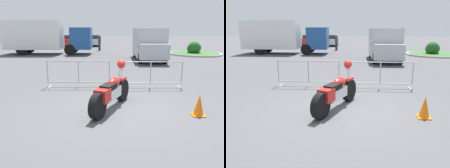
# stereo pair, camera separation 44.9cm
# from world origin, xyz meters

# --- Properties ---
(ground_plane) EXTENTS (120.00, 120.00, 0.00)m
(ground_plane) POSITION_xyz_m (0.00, 0.00, 0.00)
(ground_plane) COLOR #4C4C4F
(motorcycle) EXTENTS (1.08, 2.30, 1.36)m
(motorcycle) POSITION_xyz_m (-0.19, 0.11, 0.52)
(motorcycle) COLOR black
(motorcycle) RESTS_ON ground
(crowd_barrier_near) EXTENTS (2.58, 0.57, 1.07)m
(crowd_barrier_near) POSITION_xyz_m (-1.63, 2.50, 0.56)
(crowd_barrier_near) COLOR #9EA0A5
(crowd_barrier_near) RESTS_ON ground
(crowd_barrier_far) EXTENTS (2.58, 0.57, 1.07)m
(crowd_barrier_far) POSITION_xyz_m (1.25, 2.50, 0.56)
(crowd_barrier_far) COLOR #9EA0A5
(crowd_barrier_far) RESTS_ON ground
(box_truck) EXTENTS (7.80, 2.61, 2.98)m
(box_truck) POSITION_xyz_m (-6.98, 13.85, 1.64)
(box_truck) COLOR white
(box_truck) RESTS_ON ground
(delivery_van) EXTENTS (2.16, 5.07, 2.31)m
(delivery_van) POSITION_xyz_m (2.09, 10.53, 1.24)
(delivery_van) COLOR #B2B7BC
(delivery_van) RESTS_ON ground
(parked_car_yellow) EXTENTS (2.06, 4.55, 1.51)m
(parked_car_yellow) POSITION_xyz_m (-9.96, 24.00, 0.77)
(parked_car_yellow) COLOR yellow
(parked_car_yellow) RESTS_ON ground
(parked_car_red) EXTENTS (1.92, 4.23, 1.41)m
(parked_car_red) POSITION_xyz_m (-6.84, 24.19, 0.71)
(parked_car_red) COLOR #B21E19
(parked_car_red) RESTS_ON ground
(parked_car_silver) EXTENTS (1.94, 4.29, 1.43)m
(parked_car_silver) POSITION_xyz_m (-3.73, 23.63, 0.72)
(parked_car_silver) COLOR #B7BABF
(parked_car_silver) RESTS_ON ground
(pedestrian) EXTENTS (0.41, 0.41, 1.69)m
(pedestrian) POSITION_xyz_m (-2.30, 17.39, 0.92)
(pedestrian) COLOR #262838
(pedestrian) RESTS_ON ground
(planter_island) EXTENTS (4.62, 4.62, 1.16)m
(planter_island) POSITION_xyz_m (6.68, 14.22, 0.31)
(planter_island) COLOR #ADA89E
(planter_island) RESTS_ON ground
(traffic_cone) EXTENTS (0.34, 0.34, 0.59)m
(traffic_cone) POSITION_xyz_m (2.22, -0.32, 0.29)
(traffic_cone) COLOR orange
(traffic_cone) RESTS_ON ground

